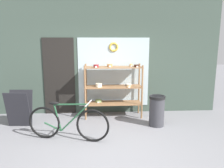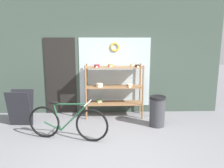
% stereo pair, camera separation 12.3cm
% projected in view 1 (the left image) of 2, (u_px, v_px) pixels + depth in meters
% --- Properties ---
extents(ground_plane, '(30.00, 30.00, 0.00)m').
position_uv_depth(ground_plane, '(111.00, 152.00, 3.99)').
color(ground_plane, gray).
extents(storefront_facade, '(6.29, 0.13, 3.98)m').
position_uv_depth(storefront_facade, '(105.00, 44.00, 5.94)').
color(storefront_facade, '#3D4C42').
rests_on(storefront_facade, ground_plane).
extents(display_case, '(1.51, 0.50, 1.42)m').
position_uv_depth(display_case, '(113.00, 86.00, 5.78)').
color(display_case, '#8E6642').
rests_on(display_case, ground_plane).
extents(bicycle, '(1.68, 0.53, 0.81)m').
position_uv_depth(bicycle, '(68.00, 123.00, 4.44)').
color(bicycle, black).
rests_on(bicycle, ground_plane).
extents(sandwich_board, '(0.57, 0.41, 0.85)m').
position_uv_depth(sandwich_board, '(19.00, 109.00, 5.17)').
color(sandwich_board, '#232328').
rests_on(sandwich_board, ground_plane).
extents(trash_bin, '(0.38, 0.38, 0.73)m').
position_uv_depth(trash_bin, '(157.00, 110.00, 5.21)').
color(trash_bin, '#38383D').
rests_on(trash_bin, ground_plane).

